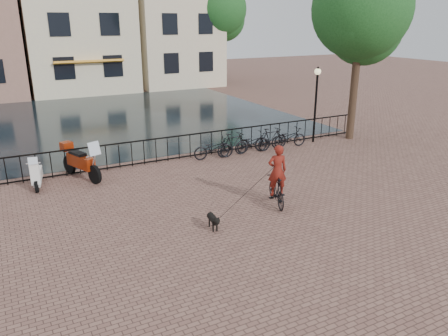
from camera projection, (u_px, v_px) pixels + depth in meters
name	position (u px, v px, depth m)	size (l,w,h in m)	color
ground	(277.00, 245.00, 11.31)	(100.00, 100.00, 0.00)	brown
canal_water	(112.00, 118.00, 25.82)	(20.00, 20.00, 0.00)	black
railing	(168.00, 149.00, 17.86)	(20.00, 0.05, 1.02)	black
canal_house_mid	(73.00, 15.00, 34.79)	(8.00, 9.50, 11.80)	beige
canal_house_right	(167.00, 6.00, 38.05)	(7.00, 9.00, 13.30)	beige
tree_near_right	(362.00, 9.00, 19.53)	(4.48, 4.48, 8.24)	black
tree_far_right	(219.00, 9.00, 37.16)	(4.76, 4.76, 8.76)	black
lamp_post	(316.00, 92.00, 20.07)	(0.30, 0.30, 3.45)	black
cyclist	(277.00, 179.00, 13.50)	(0.96, 1.73, 2.27)	black
dog	(213.00, 221.00, 12.10)	(0.32, 0.75, 0.49)	black
motorcycle	(80.00, 158.00, 15.80)	(1.29, 2.26, 1.59)	#92270A
scooter	(36.00, 169.00, 15.02)	(0.63, 1.44, 1.29)	white
parked_bike_0	(213.00, 148.00, 18.16)	(0.60, 1.72, 0.90)	black
parked_bike_1	(233.00, 144.00, 18.56)	(0.47, 1.66, 1.00)	black
parked_bike_2	(253.00, 143.00, 18.99)	(0.60, 1.72, 0.90)	black
parked_bike_3	(271.00, 139.00, 19.39)	(0.47, 1.66, 1.00)	black
parked_bike_4	(288.00, 138.00, 19.82)	(0.60, 1.72, 0.90)	black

